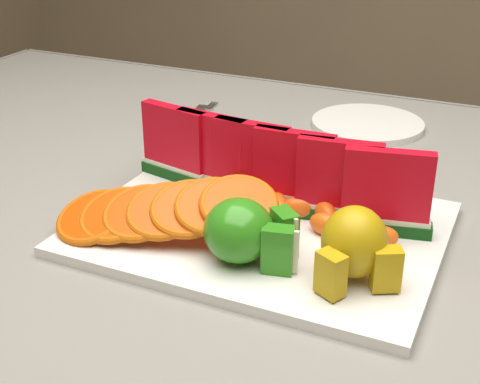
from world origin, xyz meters
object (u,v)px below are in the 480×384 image
apple_cluster (246,232)px  fork (190,120)px  platter (261,228)px  pear_cluster (355,245)px  side_plate (368,124)px

apple_cluster → fork: bearing=125.8°
apple_cluster → fork: apple_cluster is taller
platter → fork: bearing=130.6°
platter → apple_cluster: size_ratio=3.67×
pear_cluster → platter: bearing=151.9°
side_plate → platter: bearing=-92.7°
apple_cluster → pear_cluster: size_ratio=1.20×
pear_cluster → side_plate: (-0.11, 0.46, -0.05)m
apple_cluster → side_plate: size_ratio=0.51×
apple_cluster → fork: (-0.27, 0.38, -0.04)m
side_plate → fork: size_ratio=1.10×
platter → fork: platter is taller
platter → apple_cluster: 0.09m
pear_cluster → fork: (-0.38, 0.36, -0.05)m
platter → side_plate: 0.40m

